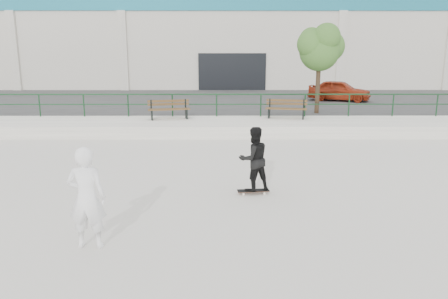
{
  "coord_description": "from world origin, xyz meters",
  "views": [
    {
      "loc": [
        -0.76,
        -8.87,
        3.48
      ],
      "look_at": [
        -0.71,
        2.0,
        0.98
      ],
      "focal_mm": 35.0,
      "sensor_mm": 36.0,
      "label": 1
    }
  ],
  "objects_px": {
    "red_car": "(339,90)",
    "skateboard": "(253,191)",
    "seated_skater": "(87,198)",
    "bench_left": "(169,109)",
    "bench_right": "(286,109)",
    "tree": "(320,46)",
    "standing_skater": "(254,159)"
  },
  "relations": [
    {
      "from": "bench_left",
      "to": "skateboard",
      "type": "relative_size",
      "value": 2.35
    },
    {
      "from": "red_car",
      "to": "tree",
      "type": "bearing_deg",
      "value": 178.24
    },
    {
      "from": "skateboard",
      "to": "standing_skater",
      "type": "xyz_separation_m",
      "value": [
        0.0,
        0.0,
        0.81
      ]
    },
    {
      "from": "bench_right",
      "to": "red_car",
      "type": "distance_m",
      "value": 7.82
    },
    {
      "from": "seated_skater",
      "to": "skateboard",
      "type": "bearing_deg",
      "value": -136.02
    },
    {
      "from": "bench_right",
      "to": "tree",
      "type": "bearing_deg",
      "value": 55.04
    },
    {
      "from": "bench_left",
      "to": "tree",
      "type": "relative_size",
      "value": 0.45
    },
    {
      "from": "bench_right",
      "to": "tree",
      "type": "height_order",
      "value": "tree"
    },
    {
      "from": "red_car",
      "to": "skateboard",
      "type": "bearing_deg",
      "value": -178.3
    },
    {
      "from": "bench_right",
      "to": "skateboard",
      "type": "bearing_deg",
      "value": -91.1
    },
    {
      "from": "skateboard",
      "to": "standing_skater",
      "type": "distance_m",
      "value": 0.81
    },
    {
      "from": "red_car",
      "to": "seated_skater",
      "type": "bearing_deg",
      "value": 176.58
    },
    {
      "from": "tree",
      "to": "seated_skater",
      "type": "relative_size",
      "value": 2.23
    },
    {
      "from": "bench_left",
      "to": "seated_skater",
      "type": "xyz_separation_m",
      "value": [
        -0.07,
        -11.67,
        0.02
      ]
    },
    {
      "from": "red_car",
      "to": "skateboard",
      "type": "distance_m",
      "value": 16.76
    },
    {
      "from": "bench_left",
      "to": "skateboard",
      "type": "height_order",
      "value": "bench_left"
    },
    {
      "from": "bench_right",
      "to": "standing_skater",
      "type": "bearing_deg",
      "value": -91.1
    },
    {
      "from": "tree",
      "to": "red_car",
      "type": "relative_size",
      "value": 1.15
    },
    {
      "from": "seated_skater",
      "to": "red_car",
      "type": "bearing_deg",
      "value": -115.81
    },
    {
      "from": "bench_left",
      "to": "seated_skater",
      "type": "distance_m",
      "value": 11.67
    },
    {
      "from": "tree",
      "to": "standing_skater",
      "type": "xyz_separation_m",
      "value": [
        -3.79,
        -10.5,
        -2.72
      ]
    },
    {
      "from": "bench_left",
      "to": "red_car",
      "type": "xyz_separation_m",
      "value": [
        9.24,
        6.83,
        0.2
      ]
    },
    {
      "from": "red_car",
      "to": "seated_skater",
      "type": "relative_size",
      "value": 1.94
    },
    {
      "from": "skateboard",
      "to": "standing_skater",
      "type": "height_order",
      "value": "standing_skater"
    },
    {
      "from": "bench_left",
      "to": "tree",
      "type": "height_order",
      "value": "tree"
    },
    {
      "from": "red_car",
      "to": "seated_skater",
      "type": "distance_m",
      "value": 20.71
    },
    {
      "from": "bench_left",
      "to": "red_car",
      "type": "bearing_deg",
      "value": 24.48
    },
    {
      "from": "bench_right",
      "to": "seated_skater",
      "type": "xyz_separation_m",
      "value": [
        -5.22,
        -11.84,
        0.02
      ]
    },
    {
      "from": "bench_left",
      "to": "tree",
      "type": "distance_m",
      "value": 7.6
    },
    {
      "from": "bench_left",
      "to": "red_car",
      "type": "distance_m",
      "value": 11.5
    },
    {
      "from": "bench_left",
      "to": "seated_skater",
      "type": "height_order",
      "value": "seated_skater"
    },
    {
      "from": "tree",
      "to": "red_car",
      "type": "xyz_separation_m",
      "value": [
        2.36,
        5.05,
        -2.5
      ]
    }
  ]
}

